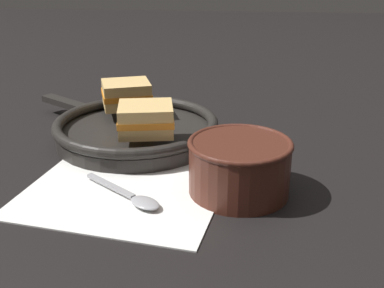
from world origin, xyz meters
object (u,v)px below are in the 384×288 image
soup_bowl (240,164)px  sandwich_near_right (126,94)px  spoon (135,198)px  sandwich_near_left (146,119)px  skillet (136,129)px

soup_bowl → sandwich_near_right: bearing=131.5°
soup_bowl → spoon: soup_bowl is taller
spoon → sandwich_near_right: bearing=141.7°
soup_bowl → sandwich_near_left: bearing=144.5°
spoon → sandwich_near_left: (-0.01, 0.15, 0.06)m
soup_bowl → spoon: bearing=-161.5°
spoon → skillet: (-0.05, 0.22, 0.01)m
soup_bowl → skillet: (-0.18, 0.17, -0.02)m
soup_bowl → skillet: 0.25m
spoon → skillet: size_ratio=0.34×
sandwich_near_left → sandwich_near_right: size_ratio=0.92×
soup_bowl → sandwich_near_right: 0.32m
spoon → sandwich_near_left: size_ratio=1.27×
skillet → soup_bowl: bearing=-43.6°
soup_bowl → sandwich_near_left: (-0.15, 0.11, 0.02)m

